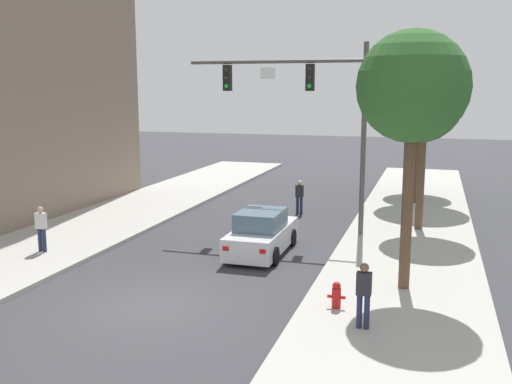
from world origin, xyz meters
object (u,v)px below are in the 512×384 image
object	(u,v)px
traffic_signal_mast	(311,102)
street_tree_third	(420,100)
pedestrian_sidewalk_right_walker	(364,292)
pedestrian_sidewalk_left_walker	(41,227)
fire_hydrant	(336,295)
street_tree_farthest	(416,99)
car_lead_white	(262,234)
pedestrian_crossing_road	(299,195)
street_tree_nearest	(413,88)
street_tree_second	(425,93)

from	to	relation	value
traffic_signal_mast	street_tree_third	distance (m)	8.45
traffic_signal_mast	pedestrian_sidewalk_right_walker	world-z (taller)	traffic_signal_mast
pedestrian_sidewalk_left_walker	fire_hydrant	distance (m)	11.19
traffic_signal_mast	street_tree_farthest	xyz separation A→B (m)	(3.67, 11.00, -0.05)
traffic_signal_mast	street_tree_third	size ratio (longest dim) A/B	1.02
car_lead_white	street_tree_farthest	size ratio (longest dim) A/B	0.61
pedestrian_sidewalk_right_walker	pedestrian_sidewalk_left_walker	bearing A→B (deg)	163.44
pedestrian_crossing_road	street_tree_nearest	distance (m)	12.12
pedestrian_sidewalk_right_walker	street_tree_farthest	world-z (taller)	street_tree_farthest
pedestrian_sidewalk_left_walker	pedestrian_crossing_road	world-z (taller)	pedestrian_sidewalk_left_walker
street_tree_third	pedestrian_crossing_road	bearing A→B (deg)	-143.40
street_tree_third	traffic_signal_mast	bearing A→B (deg)	-117.98
pedestrian_sidewalk_left_walker	street_tree_nearest	distance (m)	13.45
traffic_signal_mast	car_lead_white	size ratio (longest dim) A/B	1.77
car_lead_white	street_tree_third	distance (m)	12.78
pedestrian_sidewalk_left_walker	street_tree_third	bearing A→B (deg)	47.10
street_tree_nearest	street_tree_third	world-z (taller)	street_tree_nearest
pedestrian_sidewalk_right_walker	street_tree_second	xyz separation A→B (m)	(0.99, 11.00, 4.64)
traffic_signal_mast	pedestrian_sidewalk_right_walker	xyz separation A→B (m)	(3.29, -9.41, -4.31)
pedestrian_sidewalk_right_walker	street_tree_second	distance (m)	11.98
car_lead_white	pedestrian_sidewalk_left_walker	xyz separation A→B (m)	(-7.40, -2.58, 0.34)
traffic_signal_mast	pedestrian_crossing_road	distance (m)	5.87
traffic_signal_mast	pedestrian_sidewalk_left_walker	size ratio (longest dim) A/B	4.57
pedestrian_crossing_road	fire_hydrant	bearing A→B (deg)	-72.67
street_tree_farthest	traffic_signal_mast	bearing A→B (deg)	-108.44
car_lead_white	street_tree_second	xyz separation A→B (m)	(5.34, 4.93, 4.98)
pedestrian_crossing_road	pedestrian_sidewalk_right_walker	xyz separation A→B (m)	(4.53, -13.00, 0.15)
pedestrian_sidewalk_left_walker	pedestrian_sidewalk_right_walker	bearing A→B (deg)	-16.56
car_lead_white	pedestrian_sidewalk_left_walker	size ratio (longest dim) A/B	2.59
car_lead_white	street_tree_third	bearing A→B (deg)	65.05
street_tree_second	street_tree_farthest	xyz separation A→B (m)	(-0.61, 9.41, -0.38)
street_tree_third	fire_hydrant	bearing A→B (deg)	-95.45
traffic_signal_mast	pedestrian_crossing_road	bearing A→B (deg)	109.03
pedestrian_sidewalk_right_walker	fire_hydrant	xyz separation A→B (m)	(-0.83, 1.14, -0.56)
traffic_signal_mast	car_lead_white	xyz separation A→B (m)	(-1.06, -3.34, -4.65)
pedestrian_crossing_road	pedestrian_sidewalk_left_walker	bearing A→B (deg)	-127.21
fire_hydrant	street_tree_nearest	xyz separation A→B (m)	(1.63, 2.18, 5.39)
street_tree_second	street_tree_third	distance (m)	5.89
pedestrian_crossing_road	pedestrian_sidewalk_right_walker	world-z (taller)	pedestrian_sidewalk_right_walker
fire_hydrant	street_tree_farthest	size ratio (longest dim) A/B	0.10
pedestrian_sidewalk_left_walker	fire_hydrant	world-z (taller)	pedestrian_sidewalk_left_walker
traffic_signal_mast	car_lead_white	distance (m)	5.82
pedestrian_sidewalk_right_walker	street_tree_farthest	distance (m)	20.85
fire_hydrant	street_tree_third	distance (m)	16.52
street_tree_second	street_tree_nearest	bearing A→B (deg)	-91.43
pedestrian_sidewalk_right_walker	street_tree_nearest	bearing A→B (deg)	76.56
street_tree_nearest	pedestrian_sidewalk_right_walker	bearing A→B (deg)	-103.44
traffic_signal_mast	car_lead_white	bearing A→B (deg)	-107.62
fire_hydrant	street_tree_third	world-z (taller)	street_tree_third
traffic_signal_mast	street_tree_second	distance (m)	4.58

